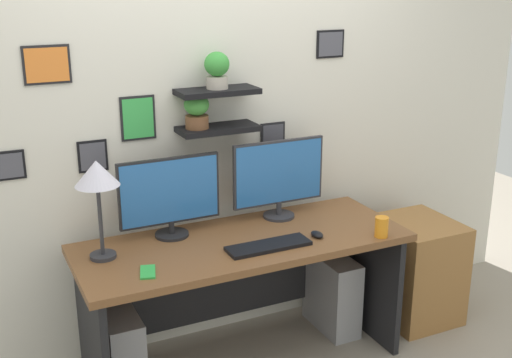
% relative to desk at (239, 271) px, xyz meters
% --- Properties ---
extents(back_wall_assembly, '(4.40, 0.24, 2.70)m').
position_rel_desk_xyz_m(back_wall_assembly, '(-0.00, 0.38, 0.81)').
color(back_wall_assembly, silver).
rests_on(back_wall_assembly, ground).
extents(desk, '(1.75, 0.68, 0.75)m').
position_rel_desk_xyz_m(desk, '(0.00, 0.00, 0.00)').
color(desk, brown).
rests_on(desk, ground).
extents(monitor_left, '(0.55, 0.18, 0.43)m').
position_rel_desk_xyz_m(monitor_left, '(-0.32, 0.16, 0.43)').
color(monitor_left, black).
rests_on(monitor_left, desk).
extents(monitor_right, '(0.55, 0.18, 0.45)m').
position_rel_desk_xyz_m(monitor_right, '(0.32, 0.16, 0.45)').
color(monitor_right, '#2D2D33').
rests_on(monitor_right, desk).
extents(keyboard, '(0.44, 0.14, 0.02)m').
position_rel_desk_xyz_m(keyboard, '(0.07, -0.21, 0.22)').
color(keyboard, black).
rests_on(keyboard, desk).
extents(computer_mouse, '(0.06, 0.09, 0.03)m').
position_rel_desk_xyz_m(computer_mouse, '(0.37, -0.20, 0.22)').
color(computer_mouse, black).
rests_on(computer_mouse, desk).
extents(desk_lamp, '(0.21, 0.21, 0.50)m').
position_rel_desk_xyz_m(desk_lamp, '(-0.72, 0.04, 0.61)').
color(desk_lamp, '#2D2D33').
rests_on(desk_lamp, desk).
extents(cell_phone, '(0.11, 0.15, 0.01)m').
position_rel_desk_xyz_m(cell_phone, '(-0.57, -0.23, 0.21)').
color(cell_phone, green).
rests_on(cell_phone, desk).
extents(water_cup, '(0.07, 0.07, 0.11)m').
position_rel_desk_xyz_m(water_cup, '(0.68, -0.34, 0.26)').
color(water_cup, orange).
rests_on(water_cup, desk).
extents(drawer_cabinet, '(0.44, 0.50, 0.64)m').
position_rel_desk_xyz_m(drawer_cabinet, '(1.19, -0.04, -0.23)').
color(drawer_cabinet, '#9E6B38').
rests_on(drawer_cabinet, ground).
extents(computer_tower_left, '(0.18, 0.40, 0.42)m').
position_rel_desk_xyz_m(computer_tower_left, '(-0.66, 0.06, -0.34)').
color(computer_tower_left, '#99999E').
rests_on(computer_tower_left, ground).
extents(computer_tower_right, '(0.18, 0.40, 0.47)m').
position_rel_desk_xyz_m(computer_tower_right, '(0.65, 0.06, -0.31)').
color(computer_tower_right, '#99999E').
rests_on(computer_tower_right, ground).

